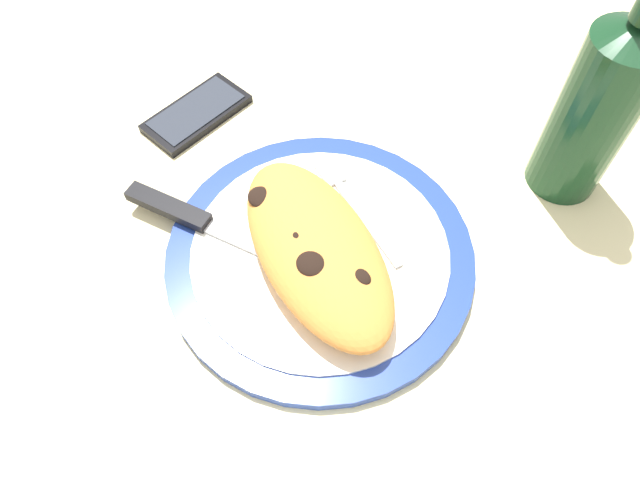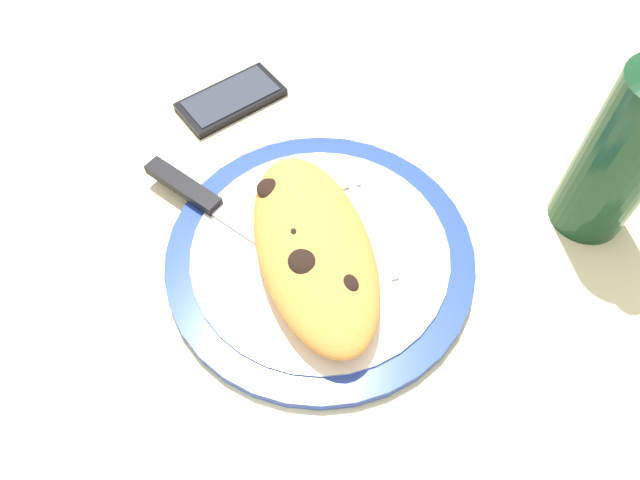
{
  "view_description": "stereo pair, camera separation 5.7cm",
  "coord_description": "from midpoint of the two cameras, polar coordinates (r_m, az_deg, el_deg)",
  "views": [
    {
      "loc": [
        -25.89,
        16.98,
        51.62
      ],
      "look_at": [
        0.0,
        0.0,
        3.66
      ],
      "focal_mm": 32.47,
      "sensor_mm": 36.0,
      "label": 1
    },
    {
      "loc": [
        -28.57,
        11.94,
        51.62
      ],
      "look_at": [
        0.0,
        0.0,
        3.66
      ],
      "focal_mm": 32.47,
      "sensor_mm": 36.0,
      "label": 2
    }
  ],
  "objects": [
    {
      "name": "smartphone",
      "position": [
        0.75,
        -14.27,
        11.89
      ],
      "size": [
        9.27,
        14.0,
        1.16
      ],
      "color": "black",
      "rests_on": "ground_plane"
    },
    {
      "name": "plate",
      "position": [
        0.59,
        -2.74,
        -1.71
      ],
      "size": [
        31.61,
        31.61,
        1.66
      ],
      "color": "#233D99",
      "rests_on": "ground_plane"
    },
    {
      "name": "ground_plane",
      "position": [
        0.61,
        -2.65,
        -2.82
      ],
      "size": [
        150.0,
        150.0,
        3.0
      ],
      "primitive_type": "cube",
      "color": "beige"
    },
    {
      "name": "calzone",
      "position": [
        0.56,
        -3.28,
        -1.15
      ],
      "size": [
        24.52,
        13.77,
        5.16
      ],
      "color": "orange",
      "rests_on": "plate"
    },
    {
      "name": "knife",
      "position": [
        0.62,
        -14.81,
        1.82
      ],
      "size": [
        21.64,
        13.55,
        1.2
      ],
      "color": "silver",
      "rests_on": "plate"
    },
    {
      "name": "wine_bottle",
      "position": [
        0.63,
        23.44,
        11.85
      ],
      "size": [
        7.76,
        7.76,
        28.52
      ],
      "color": "#14381E",
      "rests_on": "ground_plane"
    },
    {
      "name": "fork",
      "position": [
        0.62,
        0.3,
        3.89
      ],
      "size": [
        16.13,
        2.63,
        0.4
      ],
      "color": "silver",
      "rests_on": "plate"
    }
  ]
}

